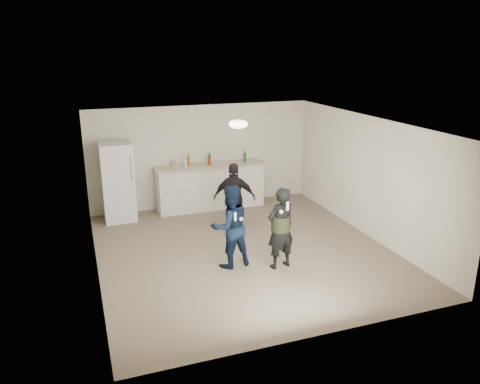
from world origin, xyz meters
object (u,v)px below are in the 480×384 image
object	(u,v)px
shaker	(174,163)
spectator	(234,198)
counter	(211,187)
woman	(281,228)
fridge	(118,182)
man	(230,226)

from	to	relation	value
shaker	spectator	xyz separation A→B (m)	(0.90, -1.78, -0.42)
counter	woman	bearing A→B (deg)	-85.74
counter	spectator	size ratio (longest dim) A/B	1.71
woman	fridge	bearing A→B (deg)	-65.54
counter	shaker	size ratio (longest dim) A/B	15.29
counter	woman	world-z (taller)	woman
shaker	fridge	bearing A→B (deg)	-172.25
man	woman	bearing A→B (deg)	147.81
shaker	man	xyz separation A→B (m)	(0.29, -3.30, -0.41)
fridge	shaker	distance (m)	1.39
fridge	man	xyz separation A→B (m)	(1.64, -3.12, -0.13)
man	spectator	size ratio (longest dim) A/B	1.01
shaker	woman	distance (m)	3.85
counter	man	bearing A→B (deg)	-100.06
fridge	woman	distance (m)	4.27
fridge	woman	size ratio (longest dim) A/B	1.19
fridge	shaker	size ratio (longest dim) A/B	10.59
man	counter	bearing A→B (deg)	-108.89
fridge	shaker	xyz separation A→B (m)	(1.35, 0.18, 0.28)
woman	spectator	xyz separation A→B (m)	(-0.22, 1.88, 0.01)
counter	man	size ratio (longest dim) A/B	1.70
fridge	spectator	distance (m)	2.76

